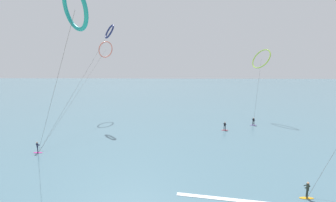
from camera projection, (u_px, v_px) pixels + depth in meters
name	position (u px, v px, depth m)	size (l,w,h in m)	color
sea_water	(174.00, 90.00, 117.97)	(400.00, 200.00, 0.08)	slate
surfer_violet	(253.00, 122.00, 47.83)	(1.40, 0.59, 1.70)	purple
surfer_magenta	(38.00, 148.00, 32.71)	(1.40, 0.71, 1.70)	#CC288E
surfer_amber	(307.00, 191.00, 21.49)	(1.40, 0.67, 1.70)	orange
surfer_crimson	(225.00, 127.00, 44.11)	(1.40, 0.71, 1.70)	red
kite_navy	(109.00, 32.00, 49.70)	(7.20, 22.61, 21.98)	navy
kite_lime	(261.00, 59.00, 53.77)	(6.12, 11.25, 16.75)	#8CC62D
kite_coral	(106.00, 50.00, 56.35)	(4.21, 28.80, 18.85)	#EA7260
kite_teal	(75.00, 8.00, 19.22)	(13.50, 12.37, 19.73)	teal
wave_crest_mid	(223.00, 199.00, 21.48)	(9.02, 0.50, 0.12)	white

